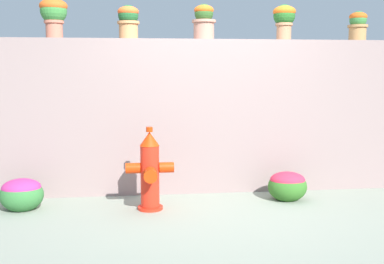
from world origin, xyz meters
name	(u,v)px	position (x,y,z in m)	size (l,w,h in m)	color
ground_plane	(221,212)	(0.00, 0.00, 0.00)	(24.00, 24.00, 0.00)	gray
stone_wall	(208,116)	(0.00, 0.95, 0.90)	(6.18, 0.41, 1.80)	gray
potted_plant_1	(54,12)	(-1.77, 0.99, 2.10)	(0.31, 0.31, 0.46)	#BC6A54
potted_plant_2	(128,20)	(-0.93, 0.98, 2.03)	(0.26, 0.26, 0.39)	#C0814E
potted_plant_3	(204,20)	(-0.05, 0.96, 2.03)	(0.28, 0.28, 0.42)	#AF7663
potted_plant_4	(284,18)	(0.92, 0.97, 2.08)	(0.27, 0.27, 0.43)	#B07754
potted_plant_5	(358,24)	(1.85, 0.97, 2.01)	(0.24, 0.24, 0.36)	#B27E4A
fire_hydrant	(150,172)	(-0.72, 0.18, 0.40)	(0.50, 0.40, 0.87)	red
flower_bush_left	(287,185)	(0.82, 0.37, 0.17)	(0.44, 0.39, 0.34)	#316923
flower_bush_right	(22,193)	(-2.06, 0.32, 0.18)	(0.45, 0.40, 0.35)	#327135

